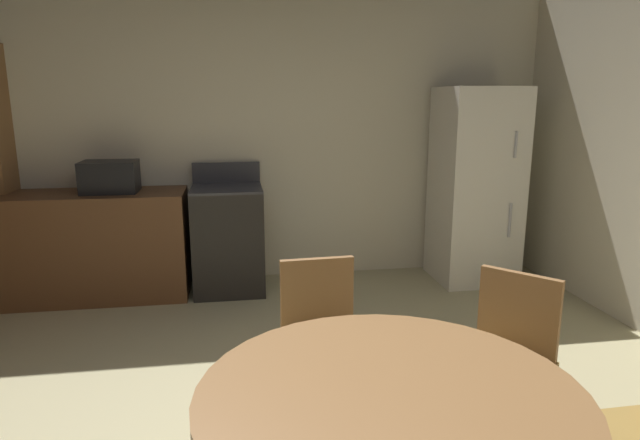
{
  "coord_description": "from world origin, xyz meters",
  "views": [
    {
      "loc": [
        -0.23,
        -2.0,
        1.67
      ],
      "look_at": [
        0.27,
        1.15,
        0.95
      ],
      "focal_mm": 30.52,
      "sensor_mm": 36.0,
      "label": 1
    }
  ],
  "objects_px": {
    "dining_table": "(389,434)",
    "chair_northeast": "(506,354)",
    "chair_north": "(322,335)",
    "oven_range": "(228,238)",
    "microwave": "(110,177)",
    "refrigerator": "(475,186)"
  },
  "relations": [
    {
      "from": "dining_table",
      "to": "chair_north",
      "type": "height_order",
      "value": "chair_north"
    },
    {
      "from": "microwave",
      "to": "dining_table",
      "type": "relative_size",
      "value": 0.35
    },
    {
      "from": "chair_northeast",
      "to": "microwave",
      "type": "bearing_deg",
      "value": -89.24
    },
    {
      "from": "microwave",
      "to": "chair_northeast",
      "type": "relative_size",
      "value": 0.51
    },
    {
      "from": "refrigerator",
      "to": "chair_northeast",
      "type": "distance_m",
      "value": 2.65
    },
    {
      "from": "dining_table",
      "to": "chair_north",
      "type": "xyz_separation_m",
      "value": [
        -0.06,
        1.0,
        -0.1
      ]
    },
    {
      "from": "oven_range",
      "to": "refrigerator",
      "type": "relative_size",
      "value": 0.62
    },
    {
      "from": "refrigerator",
      "to": "dining_table",
      "type": "bearing_deg",
      "value": -118.7
    },
    {
      "from": "oven_range",
      "to": "dining_table",
      "type": "distance_m",
      "value": 3.21
    },
    {
      "from": "chair_northeast",
      "to": "chair_north",
      "type": "distance_m",
      "value": 0.88
    },
    {
      "from": "refrigerator",
      "to": "microwave",
      "type": "xyz_separation_m",
      "value": [
        -3.18,
        0.05,
        0.15
      ]
    },
    {
      "from": "microwave",
      "to": "chair_north",
      "type": "distance_m",
      "value": 2.64
    },
    {
      "from": "oven_range",
      "to": "chair_north",
      "type": "bearing_deg",
      "value": -77.58
    },
    {
      "from": "microwave",
      "to": "chair_northeast",
      "type": "xyz_separation_m",
      "value": [
        2.23,
        -2.5,
        -0.53
      ]
    },
    {
      "from": "dining_table",
      "to": "chair_northeast",
      "type": "bearing_deg",
      "value": 41.0
    },
    {
      "from": "dining_table",
      "to": "oven_range",
      "type": "bearing_deg",
      "value": 99.61
    },
    {
      "from": "refrigerator",
      "to": "chair_northeast",
      "type": "bearing_deg",
      "value": -111.11
    },
    {
      "from": "dining_table",
      "to": "chair_northeast",
      "type": "height_order",
      "value": "chair_northeast"
    },
    {
      "from": "refrigerator",
      "to": "microwave",
      "type": "bearing_deg",
      "value": 179.1
    },
    {
      "from": "chair_northeast",
      "to": "oven_range",
      "type": "bearing_deg",
      "value": -103.75
    },
    {
      "from": "oven_range",
      "to": "refrigerator",
      "type": "height_order",
      "value": "refrigerator"
    },
    {
      "from": "oven_range",
      "to": "chair_northeast",
      "type": "relative_size",
      "value": 1.26
    }
  ]
}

